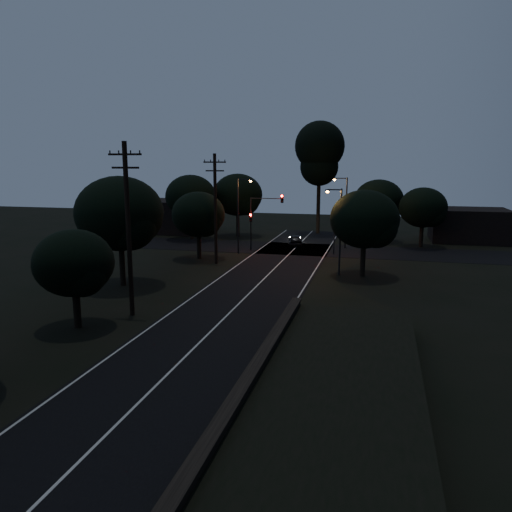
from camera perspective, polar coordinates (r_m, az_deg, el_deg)
The scene contains 23 objects.
ground at distance 18.83m, azimuth -19.43°, elevation -21.22°, with size 160.00×160.00×0.00m, color black.
road_surface at distance 46.25m, azimuth 2.15°, elevation -1.43°, with size 60.00×70.00×0.03m.
retaining_wall at distance 18.61m, azimuth 7.82°, elevation -18.86°, with size 6.93×26.00×1.60m.
utility_pole_mid at distance 32.27m, azimuth -14.39°, elevation 3.23°, with size 2.20×0.30×11.00m.
utility_pole_far at distance 47.84m, azimuth -4.67°, elevation 5.59°, with size 2.20×0.30×10.50m.
tree_left_b at distance 30.91m, azimuth -19.94°, elevation -0.98°, with size 4.66×4.66×5.92m.
tree_left_c at distance 40.29m, azimuth -15.11°, elevation 4.48°, with size 6.88×6.88×8.69m.
tree_left_d at distance 50.49m, azimuth -6.45°, elevation 4.60°, with size 5.37×5.37×6.81m.
tree_far_nw at distance 65.68m, azimuth -1.95°, elevation 6.88°, with size 6.48×6.48×8.20m.
tree_far_w at distance 63.50m, azimuth -7.32°, elevation 6.63°, with size 6.38×6.38×8.13m.
tree_far_ne at distance 63.18m, azimuth 14.03°, elevation 6.06°, with size 6.02×6.02×7.61m.
tree_far_e at distance 60.44m, azimuth 18.73°, elevation 5.15°, with size 5.41×5.41×6.86m.
tree_right_a at distance 43.30m, azimuth 12.56°, elevation 3.94°, with size 5.85×5.85×7.44m.
tall_pine at distance 68.63m, azimuth 7.27°, elevation 11.62°, with size 6.64×6.64×15.09m.
building_left at distance 71.81m, azimuth -10.13°, elevation 4.56°, with size 10.00×8.00×4.40m, color black.
building_right at distance 67.43m, azimuth 23.14°, elevation 3.29°, with size 9.00×7.00×4.00m, color black.
signal_left at distance 55.33m, azimuth -0.59°, elevation 3.57°, with size 0.28×0.35×4.10m.
signal_right at distance 53.76m, azimuth 8.95°, elevation 3.23°, with size 0.28×0.35×4.10m.
signal_mast at distance 54.77m, azimuth 1.12°, elevation 5.08°, with size 3.70×0.35×6.25m.
streetlight_a at distance 53.41m, azimuth -1.88°, elevation 5.25°, with size 1.66×0.26×8.00m.
streetlight_b at distance 57.49m, azimuth 10.08°, elevation 5.48°, with size 1.66×0.26×8.00m.
streetlight_c at distance 43.60m, azimuth 9.41°, elevation 3.47°, with size 1.46×0.26×7.50m.
car at distance 58.95m, azimuth 4.52°, elevation 1.84°, with size 1.54×3.82×1.30m, color black.
Camera 1 is at (9.31, -13.11, 9.80)m, focal length 35.00 mm.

